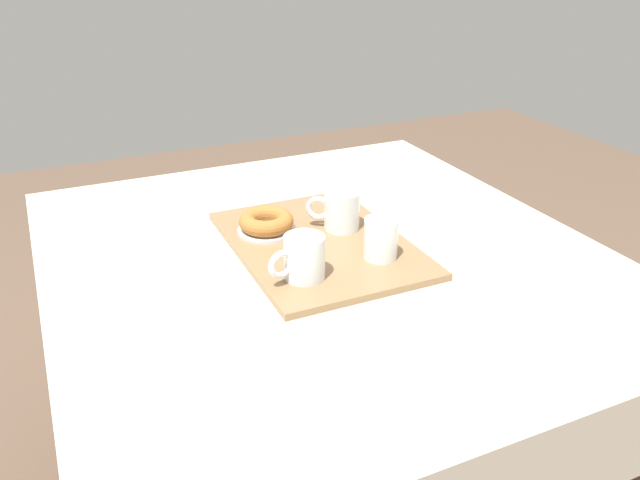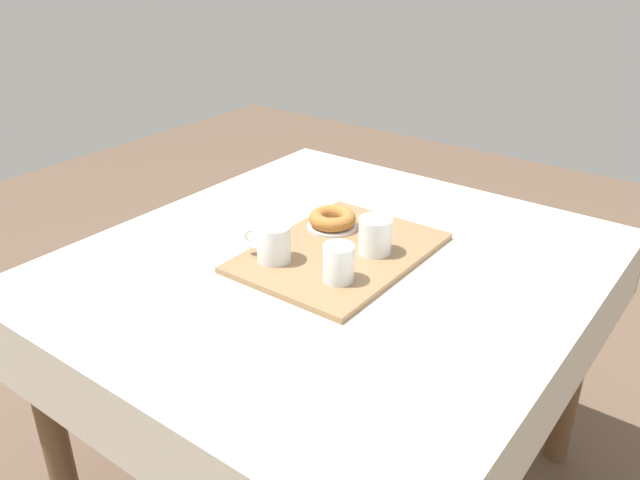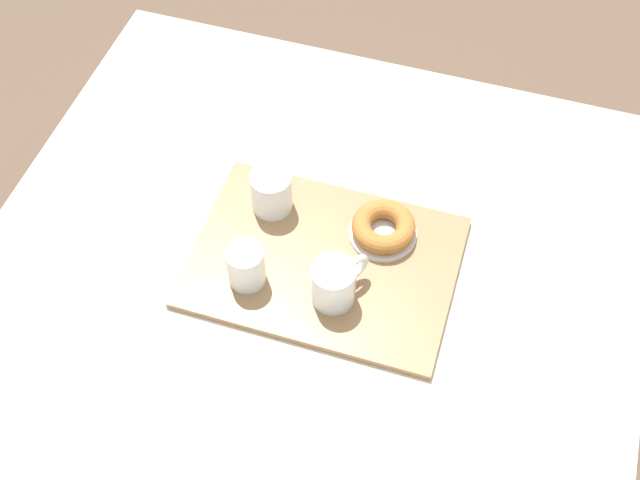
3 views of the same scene
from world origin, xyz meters
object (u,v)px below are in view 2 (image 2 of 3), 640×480
object	(u,v)px
tea_mug_right	(375,236)
sugar_donut_left	(332,218)
serving_tray	(341,253)
water_glass_near	(339,265)
donut_plate_left	(332,226)
tea_mug_left	(273,244)
dining_table	(333,292)

from	to	relation	value
tea_mug_right	sugar_donut_left	world-z (taller)	tea_mug_right
serving_tray	sugar_donut_left	bearing A→B (deg)	45.79
serving_tray	water_glass_near	bearing A→B (deg)	-147.61
water_glass_near	donut_plate_left	xyz separation A→B (m)	(0.20, 0.16, -0.03)
water_glass_near	tea_mug_left	bearing A→B (deg)	94.14
tea_mug_left	donut_plate_left	bearing A→B (deg)	-1.73
tea_mug_left	water_glass_near	distance (m)	0.17
tea_mug_right	sugar_donut_left	xyz separation A→B (m)	(0.05, 0.15, -0.01)
water_glass_near	sugar_donut_left	world-z (taller)	water_glass_near
serving_tray	donut_plate_left	xyz separation A→B (m)	(0.09, 0.09, 0.01)
tea_mug_left	tea_mug_right	distance (m)	0.23
dining_table	tea_mug_left	bearing A→B (deg)	138.73
dining_table	tea_mug_left	xyz separation A→B (m)	(-0.10, 0.09, 0.14)
tea_mug_left	tea_mug_right	size ratio (longest dim) A/B	1.08
tea_mug_right	water_glass_near	size ratio (longest dim) A/B	1.33
donut_plate_left	water_glass_near	bearing A→B (deg)	-141.28
sugar_donut_left	water_glass_near	bearing A→B (deg)	-141.28
tea_mug_right	dining_table	bearing A→B (deg)	133.44
dining_table	donut_plate_left	world-z (taller)	donut_plate_left
dining_table	water_glass_near	size ratio (longest dim) A/B	14.73
serving_tray	donut_plate_left	size ratio (longest dim) A/B	3.77
serving_tray	tea_mug_right	bearing A→B (deg)	-58.65
dining_table	sugar_donut_left	xyz separation A→B (m)	(0.11, 0.08, 0.13)
tea_mug_left	water_glass_near	world-z (taller)	tea_mug_left
dining_table	serving_tray	bearing A→B (deg)	-10.07
dining_table	sugar_donut_left	world-z (taller)	sugar_donut_left
donut_plate_left	sugar_donut_left	xyz separation A→B (m)	(0.00, 0.00, 0.02)
tea_mug_right	sugar_donut_left	bearing A→B (deg)	72.72
serving_tray	water_glass_near	distance (m)	0.14
dining_table	water_glass_near	bearing A→B (deg)	-139.12
donut_plate_left	dining_table	bearing A→B (deg)	-143.14
tea_mug_left	tea_mug_right	world-z (taller)	same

